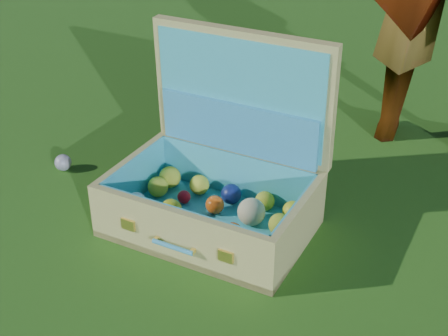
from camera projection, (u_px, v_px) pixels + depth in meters
ground at (235, 235)px, 1.94m from camera, size 60.00×60.00×0.00m
stray_ball at (63, 163)px, 2.27m from camera, size 0.06×0.06×0.06m
suitcase at (220, 174)px, 1.94m from camera, size 0.64×0.49×0.59m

